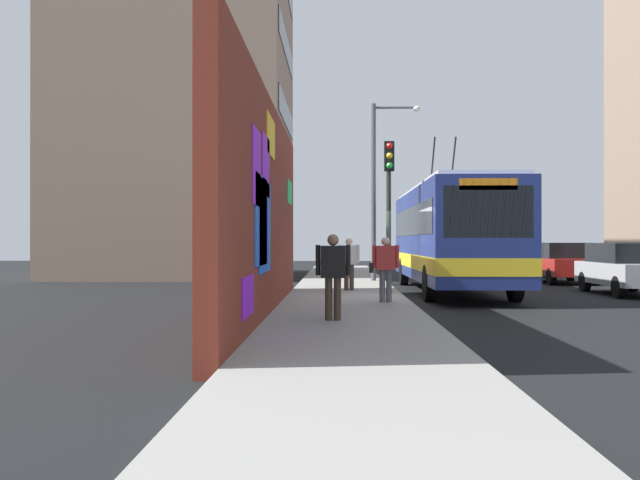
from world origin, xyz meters
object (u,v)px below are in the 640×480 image
city_bus (450,234)px  street_lamp (379,179)px  pedestrian_at_curb (385,264)px  pedestrian_midblock (349,260)px  parked_car_silver (626,267)px  pedestrian_near_wall (333,270)px  parked_car_champagne (522,258)px  parked_car_red (561,262)px  traffic_light (389,191)px

city_bus → street_lamp: (4.05, 2.04, 2.14)m
pedestrian_at_curb → pedestrian_midblock: 4.21m
parked_car_silver → pedestrian_near_wall: (-8.58, 8.90, 0.26)m
city_bus → pedestrian_at_curb: city_bus is taller
parked_car_champagne → pedestrian_midblock: bearing=145.9°
parked_car_red → pedestrian_at_curb: size_ratio=2.70×
pedestrian_near_wall → street_lamp: size_ratio=0.24×
pedestrian_at_curb → street_lamp: street_lamp is taller
parked_car_champagne → traffic_light: bearing=151.8°
city_bus → pedestrian_midblock: city_bus is taller
pedestrian_near_wall → parked_car_red: bearing=-31.1°
parked_car_silver → traffic_light: (-1.63, 7.35, 2.23)m
city_bus → pedestrian_midblock: (-1.34, 3.28, -0.81)m
parked_car_champagne → street_lamp: street_lamp is taller
pedestrian_near_wall → pedestrian_at_curb: pedestrian_near_wall is taller
city_bus → parked_car_champagne: 12.38m
parked_car_silver → traffic_light: size_ratio=0.96×
parked_car_silver → city_bus: bearing=80.3°
pedestrian_midblock → street_lamp: bearing=-12.9°
pedestrian_at_curb → pedestrian_midblock: size_ratio=1.01×
street_lamp → traffic_light: bearing=179.1°
parked_car_silver → pedestrian_at_curb: 8.93m
city_bus → parked_car_silver: 5.38m
pedestrian_at_curb → street_lamp: (9.52, -0.42, 2.94)m
parked_car_silver → parked_car_champagne: size_ratio=0.98×
pedestrian_near_wall → pedestrian_midblock: pedestrian_near_wall is taller
parked_car_champagne → pedestrian_at_curb: size_ratio=2.70×
parked_car_red → pedestrian_at_curb: 13.20m
street_lamp → pedestrian_at_curb: bearing=177.5°
parked_car_silver → parked_car_red: bearing=0.0°
city_bus → street_lamp: 5.01m
traffic_light → street_lamp: bearing=-0.9°
traffic_light → parked_car_silver: bearing=-77.5°
parked_car_champagne → pedestrian_at_curb: 18.33m
pedestrian_near_wall → pedestrian_midblock: 8.15m
city_bus → traffic_light: (-2.52, 2.15, 1.19)m
parked_car_silver → parked_car_champagne: same height
pedestrian_near_wall → traffic_light: size_ratio=0.37×
parked_car_champagne → traffic_light: traffic_light is taller
pedestrian_midblock → pedestrian_near_wall: bearing=177.0°
pedestrian_midblock → pedestrian_at_curb: bearing=-168.7°
parked_car_champagne → street_lamp: size_ratio=0.64×
parked_car_silver → pedestrian_midblock: size_ratio=2.65×
parked_car_champagne → parked_car_silver: bearing=180.0°
parked_car_silver → parked_car_red: same height
traffic_light → street_lamp: 6.64m
parked_car_silver → pedestrian_at_curb: size_ratio=2.63×
pedestrian_at_curb → pedestrian_near_wall: bearing=162.7°
pedestrian_at_curb → traffic_light: 3.58m
parked_car_silver → street_lamp: 9.33m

